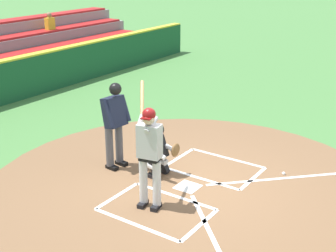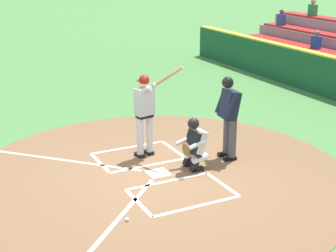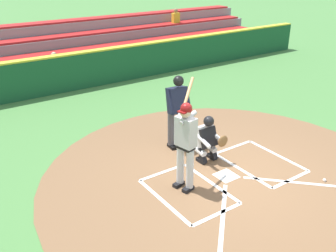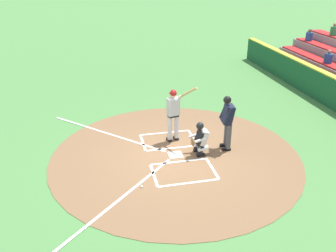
# 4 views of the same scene
# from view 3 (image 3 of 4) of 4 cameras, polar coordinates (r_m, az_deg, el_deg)

# --- Properties ---
(ground_plane) EXTENTS (120.00, 120.00, 0.00)m
(ground_plane) POSITION_cam_3_polar(r_m,az_deg,el_deg) (8.33, 8.82, -7.56)
(ground_plane) COLOR #4C8442
(dirt_circle) EXTENTS (8.00, 8.00, 0.01)m
(dirt_circle) POSITION_cam_3_polar(r_m,az_deg,el_deg) (8.32, 8.83, -7.53)
(dirt_circle) COLOR brown
(dirt_circle) RESTS_ON ground
(home_plate_and_chalk) EXTENTS (7.93, 4.91, 0.01)m
(home_plate_and_chalk) POSITION_cam_3_polar(r_m,az_deg,el_deg) (7.82, 13.26, -10.17)
(home_plate_and_chalk) COLOR white
(home_plate_and_chalk) RESTS_ON dirt_circle
(batter) EXTENTS (0.85, 0.86, 2.13)m
(batter) POSITION_cam_3_polar(r_m,az_deg,el_deg) (7.33, 2.67, -2.11)
(batter) COLOR silver
(batter) RESTS_ON ground
(catcher) EXTENTS (0.59, 0.60, 1.13)m
(catcher) POSITION_cam_3_polar(r_m,az_deg,el_deg) (8.61, 6.08, -1.79)
(catcher) COLOR black
(catcher) RESTS_ON ground
(plate_umpire) EXTENTS (0.60, 0.45, 1.86)m
(plate_umpire) POSITION_cam_3_polar(r_m,az_deg,el_deg) (9.00, 1.38, 2.92)
(plate_umpire) COLOR #4C4C51
(plate_umpire) RESTS_ON ground
(baseball) EXTENTS (0.07, 0.07, 0.07)m
(baseball) POSITION_cam_3_polar(r_m,az_deg,el_deg) (8.69, 22.67, -7.59)
(baseball) COLOR white
(baseball) RESTS_ON ground
(backstop_wall) EXTENTS (22.00, 0.36, 1.31)m
(backstop_wall) POSITION_cam_3_polar(r_m,az_deg,el_deg) (14.00, -12.44, 8.39)
(backstop_wall) COLOR #19512D
(backstop_wall) RESTS_ON ground
(bleacher_stand) EXTENTS (20.00, 3.40, 2.55)m
(bleacher_stand) POSITION_cam_3_polar(r_m,az_deg,el_deg) (16.44, -16.25, 10.52)
(bleacher_stand) COLOR gray
(bleacher_stand) RESTS_ON ground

